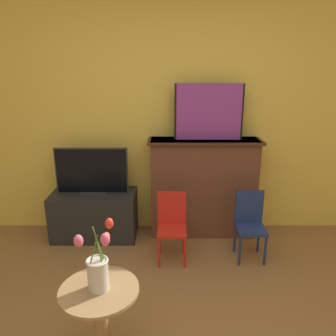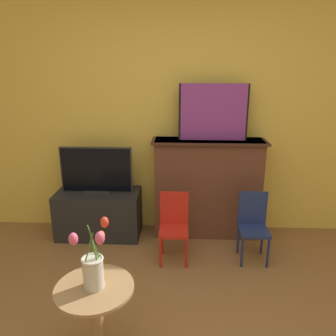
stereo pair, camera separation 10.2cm
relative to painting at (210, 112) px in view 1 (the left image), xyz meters
The scene contains 9 objects.
wall_back 0.40m from the painting, 153.34° to the left, with size 8.00×0.06×2.70m.
fireplace_mantel 0.80m from the painting, 170.00° to the right, with size 1.18×0.35×1.07m.
painting is the anchor object (origin of this frame).
tv_stand 1.64m from the painting, behind, with size 0.89×0.44×0.50m.
tv_monitor 1.36m from the painting, behind, with size 0.76×0.12×0.49m.
chair_red 1.18m from the painting, 125.93° to the right, with size 0.27×0.27×0.66m.
chair_blue 1.16m from the painting, 52.55° to the right, with size 0.27×0.27×0.66m.
side_table 2.15m from the painting, 115.24° to the right, with size 0.47×0.47×0.55m.
vase_tulips 2.02m from the painting, 115.13° to the right, with size 0.20×0.14×0.43m.
Camera 1 is at (-0.06, -1.39, 1.78)m, focal length 35.00 mm.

